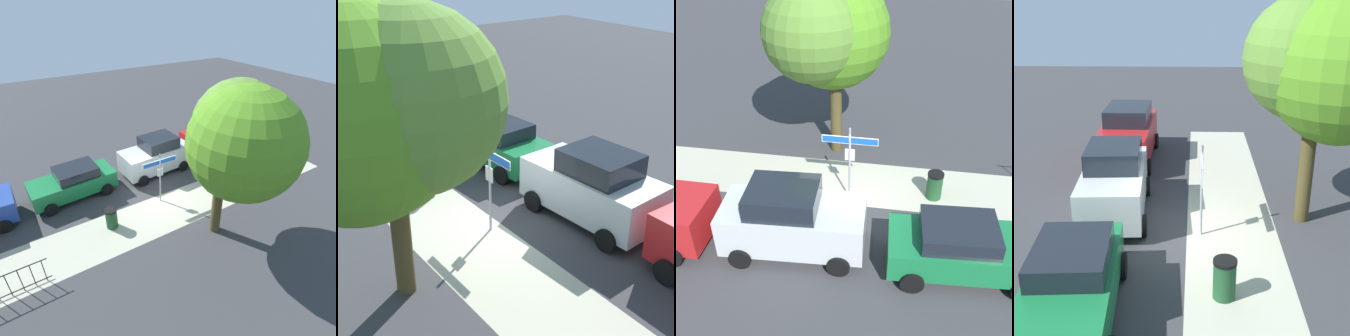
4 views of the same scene
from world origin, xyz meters
The scene contains 7 objects.
ground_plane centered at (0.00, 0.00, 0.00)m, with size 60.00×60.00×0.00m, color #38383A.
sidewalk_strip centered at (2.00, 1.30, 0.00)m, with size 24.00×2.60×0.00m, color #B1AF98.
street_sign centered at (0.00, 0.40, 1.87)m, with size 1.80×0.07×2.70m.
shade_tree centered at (-1.46, 3.91, 4.57)m, with size 4.40×4.76×6.57m.
car_silver centered at (-1.24, -2.24, 1.07)m, with size 4.15×2.23×2.17m.
car_green centered at (3.55, -2.33, 0.84)m, with size 4.29×2.21×1.64m.
trash_bin centered at (2.82, 0.90, 0.49)m, with size 0.55×0.55×0.98m.
Camera 3 is at (1.77, -11.34, 9.27)m, focal length 46.96 mm.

